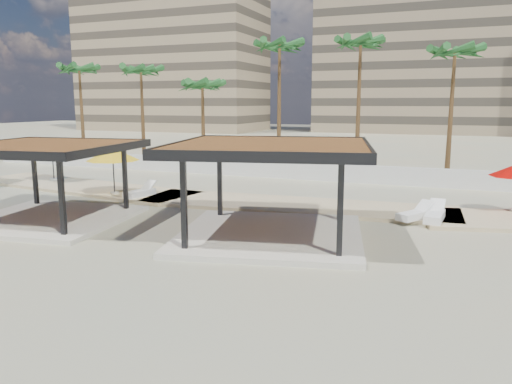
% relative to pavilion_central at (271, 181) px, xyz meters
% --- Properties ---
extents(ground, '(200.00, 200.00, 0.00)m').
position_rel_pavilion_central_xyz_m(ground, '(-2.94, -1.16, -2.23)').
color(ground, tan).
rests_on(ground, ground).
extents(promenade, '(44.45, 7.97, 0.24)m').
position_rel_pavilion_central_xyz_m(promenade, '(-0.94, 6.51, -2.17)').
color(promenade, '#C6B284').
rests_on(promenade, ground).
extents(boundary_wall, '(56.00, 0.30, 1.20)m').
position_rel_pavilion_central_xyz_m(boundary_wall, '(-2.94, 14.84, -1.63)').
color(boundary_wall, silver).
rests_on(boundary_wall, ground).
extents(building_west, '(34.00, 16.00, 32.40)m').
position_rel_pavilion_central_xyz_m(building_west, '(-44.94, 66.84, 13.04)').
color(building_west, '#937F60').
rests_on(building_west, ground).
extents(building_mid, '(38.00, 16.00, 30.40)m').
position_rel_pavilion_central_xyz_m(building_mid, '(1.06, 76.84, 12.04)').
color(building_mid, '#847259').
rests_on(building_mid, ground).
extents(pavilion_central, '(8.81, 8.81, 3.74)m').
position_rel_pavilion_central_xyz_m(pavilion_central, '(0.00, 0.00, 0.00)').
color(pavilion_central, beige).
rests_on(pavilion_central, ground).
extents(pavilion_west, '(7.81, 7.81, 3.49)m').
position_rel_pavilion_central_xyz_m(pavilion_west, '(-10.12, -1.21, -0.15)').
color(pavilion_west, beige).
rests_on(pavilion_west, ground).
extents(umbrella_b, '(3.26, 3.26, 2.59)m').
position_rel_pavilion_central_xyz_m(umbrella_b, '(-11.05, 4.64, 0.17)').
color(umbrella_b, beige).
rests_on(umbrella_b, promenade).
extents(umbrella_f, '(3.16, 3.16, 2.75)m').
position_rel_pavilion_central_xyz_m(umbrella_f, '(-17.97, 7.29, 0.31)').
color(umbrella_f, beige).
rests_on(umbrella_f, promenade).
extents(lounger_a, '(0.94, 2.10, 0.77)m').
position_rel_pavilion_central_xyz_m(lounger_a, '(-9.37, 4.68, -1.87)').
color(lounger_a, white).
rests_on(lounger_a, promenade).
extents(lounger_b, '(1.53, 2.00, 0.74)m').
position_rel_pavilion_central_xyz_m(lounger_b, '(5.06, 4.68, -1.87)').
color(lounger_b, white).
rests_on(lounger_b, promenade).
extents(lounger_c, '(0.83, 2.14, 0.80)m').
position_rel_pavilion_central_xyz_m(lounger_c, '(5.88, 4.69, -1.86)').
color(lounger_c, white).
rests_on(lounger_c, promenade).
extents(palm_a, '(3.00, 3.00, 8.88)m').
position_rel_pavilion_central_xyz_m(palm_a, '(-23.94, 17.14, 5.51)').
color(palm_a, brown).
rests_on(palm_a, ground).
extents(palm_b, '(3.00, 3.00, 8.65)m').
position_rel_pavilion_central_xyz_m(palm_b, '(-17.94, 17.54, 5.30)').
color(palm_b, brown).
rests_on(palm_b, ground).
extents(palm_c, '(3.00, 3.00, 7.36)m').
position_rel_pavilion_central_xyz_m(palm_c, '(-11.94, 16.94, 4.07)').
color(palm_c, brown).
rests_on(palm_c, ground).
extents(palm_d, '(3.00, 3.00, 10.14)m').
position_rel_pavilion_central_xyz_m(palm_d, '(-5.94, 17.74, 6.69)').
color(palm_d, brown).
rests_on(palm_d, ground).
extents(palm_e, '(3.00, 3.00, 10.05)m').
position_rel_pavilion_central_xyz_m(palm_e, '(0.06, 17.24, 6.61)').
color(palm_e, brown).
rests_on(palm_e, ground).
extents(palm_f, '(3.00, 3.00, 9.26)m').
position_rel_pavilion_central_xyz_m(palm_f, '(6.06, 17.44, 5.87)').
color(palm_f, brown).
rests_on(palm_f, ground).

